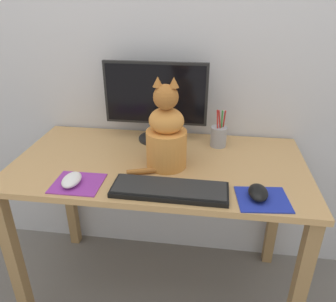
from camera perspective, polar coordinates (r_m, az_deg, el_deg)
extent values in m
plane|color=slate|center=(1.86, -1.28, -22.57)|extent=(12.00, 12.00, 0.00)
cube|color=silver|center=(1.58, 0.38, 20.77)|extent=(7.00, 0.04, 2.50)
cube|color=tan|center=(1.39, -1.58, -2.25)|extent=(1.23, 0.64, 0.02)
cube|color=olive|center=(1.60, -25.03, -17.37)|extent=(0.05, 0.05, 0.72)
cube|color=olive|center=(1.44, 21.63, -22.31)|extent=(0.05, 0.05, 0.72)
cube|color=olive|center=(1.97, -16.86, -6.78)|extent=(0.05, 0.05, 0.72)
cube|color=olive|center=(1.85, 18.16, -9.44)|extent=(0.05, 0.05, 0.72)
cylinder|color=black|center=(1.59, -2.05, 2.24)|extent=(0.17, 0.17, 0.01)
cylinder|color=black|center=(1.57, -2.07, 3.64)|extent=(0.04, 0.04, 0.07)
cube|color=black|center=(1.51, -2.19, 9.98)|extent=(0.48, 0.02, 0.29)
cube|color=black|center=(1.50, -2.25, 9.87)|extent=(0.45, 0.00, 0.26)
cube|color=black|center=(1.18, 0.30, -6.79)|extent=(0.42, 0.14, 0.02)
cube|color=black|center=(1.17, 0.30, -6.30)|extent=(0.40, 0.13, 0.01)
cube|color=purple|center=(1.28, -15.44, -5.44)|extent=(0.18, 0.16, 0.00)
cube|color=#1E2D9E|center=(1.19, 16.16, -8.08)|extent=(0.19, 0.17, 0.00)
ellipsoid|color=white|center=(1.27, -16.43, -4.83)|extent=(0.07, 0.11, 0.04)
ellipsoid|color=black|center=(1.18, 15.42, -6.98)|extent=(0.07, 0.10, 0.04)
cylinder|color=#D6893D|center=(1.32, -0.27, 0.42)|extent=(0.17, 0.17, 0.15)
ellipsoid|color=#D6893D|center=(1.27, -0.28, 5.29)|extent=(0.14, 0.12, 0.11)
sphere|color=#A36028|center=(1.23, -0.38, 9.38)|extent=(0.10, 0.10, 0.10)
cone|color=#A36028|center=(1.22, -1.80, 11.99)|extent=(0.04, 0.04, 0.04)
cone|color=#A36028|center=(1.21, 1.03, 11.89)|extent=(0.04, 0.04, 0.04)
cylinder|color=#A36028|center=(1.30, -2.54, -3.38)|extent=(0.21, 0.09, 0.02)
cylinder|color=#99999E|center=(1.52, 8.79, 2.49)|extent=(0.07, 0.07, 0.09)
cylinder|color=red|center=(1.50, 9.65, 4.63)|extent=(0.01, 0.04, 0.14)
cylinder|color=red|center=(1.49, 8.62, 4.49)|extent=(0.02, 0.02, 0.14)
cylinder|color=red|center=(1.49, 9.03, 4.52)|extent=(0.03, 0.01, 0.14)
cylinder|color=green|center=(1.50, 9.32, 4.58)|extent=(0.01, 0.03, 0.14)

